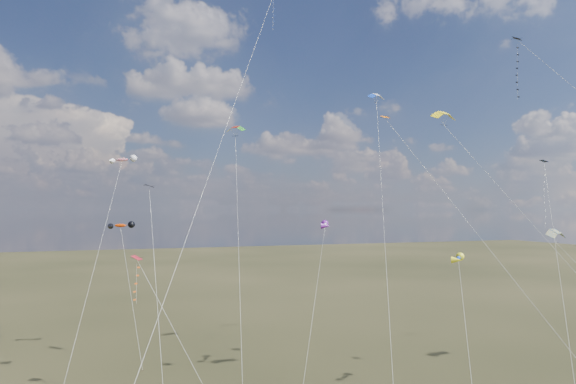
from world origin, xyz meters
name	(u,v)px	position (x,y,z in m)	size (l,w,h in m)	color
diamond_black_high	(538,84)	(24.85, 8.45, 30.49)	(18.86, 26.76, 35.96)	black
diamond_navy_tall	(263,37)	(-2.07, 20.36, 36.25)	(20.42, 30.59, 42.74)	#0D1251
diamond_black_mid	(152,233)	(-14.06, 17.51, 14.84)	(1.09, 17.14, 19.77)	black
diamond_red_low	(139,284)	(-15.22, 17.40, 10.00)	(6.90, 8.20, 12.72)	#B11824
diamond_navy_right	(546,200)	(25.33, 8.25, 18.11)	(10.74, 13.50, 22.43)	#0C1951
diamond_orange_center	(450,199)	(11.26, 5.50, 18.08)	(10.68, 19.34, 26.63)	#C95A05
parafoil_yellow	(445,114)	(14.35, 10.36, 26.93)	(13.25, 18.52, 27.72)	yellow
parafoil_blue_white	(377,96)	(13.44, 22.75, 31.30)	(12.39, 23.30, 32.12)	#113AB6
parafoil_striped	(556,232)	(29.72, 11.04, 14.64)	(7.41, 12.07, 15.38)	gold
parafoil_tricolor	(235,129)	(-4.55, 23.06, 26.33)	(3.86, 15.39, 27.05)	yellow
novelty_orange_black	(121,226)	(-16.58, 34.29, 15.08)	(3.71, 11.70, 15.64)	#C43001
novelty_white_purple	(325,225)	(4.17, 17.72, 15.41)	(6.23, 8.06, 15.94)	white
novelty_redwhite_stripe	(122,160)	(-16.40, 39.79, 23.85)	(7.56, 20.66, 24.52)	red
novelty_blue_yellow	(459,259)	(14.14, 8.13, 12.33)	(5.92, 9.24, 12.85)	blue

